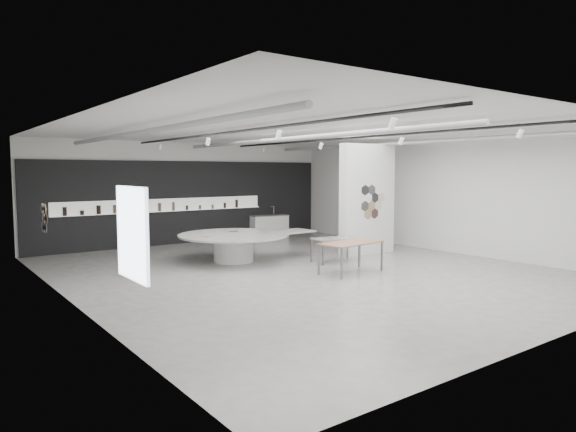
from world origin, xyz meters
TOP-DOWN VIEW (x-y plane):
  - room at (-0.09, -0.00)m, footprint 12.02×14.02m
  - back_wall_display at (-0.08, 6.93)m, footprint 11.80×0.27m
  - partition_column at (3.50, 1.00)m, footprint 2.20×0.38m
  - display_island at (-0.74, 2.31)m, footprint 4.41×3.55m
  - sample_table_wood at (0.86, -1.02)m, footprint 1.85×1.07m
  - sample_table_stone at (1.63, 0.45)m, footprint 1.48×0.87m
  - kitchen_counter at (3.38, 6.54)m, footprint 1.66×0.82m

SIDE VIEW (x-z plane):
  - kitchen_counter at x=3.38m, z-range -0.17..1.08m
  - display_island at x=-0.74m, z-range 0.12..0.97m
  - sample_table_stone at x=1.63m, z-range 0.30..1.02m
  - sample_table_wood at x=0.86m, z-range 0.35..1.18m
  - back_wall_display at x=-0.08m, z-range -0.01..3.09m
  - partition_column at x=3.50m, z-range 0.00..3.60m
  - room at x=-0.09m, z-range 0.16..3.98m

